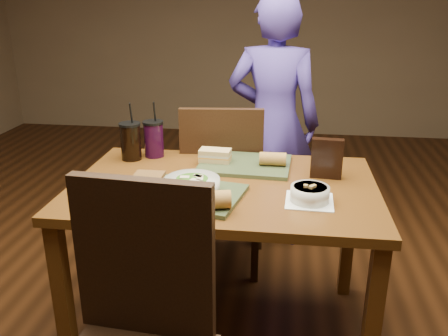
{
  "coord_description": "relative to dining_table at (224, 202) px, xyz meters",
  "views": [
    {
      "loc": [
        0.25,
        -1.87,
        1.51
      ],
      "look_at": [
        0.0,
        0.0,
        0.82
      ],
      "focal_mm": 38.0,
      "sensor_mm": 36.0,
      "label": 1
    }
  ],
  "objects": [
    {
      "name": "soup_bowl",
      "position": [
        0.36,
        -0.15,
        0.12
      ],
      "size": [
        0.19,
        0.19,
        0.07
      ],
      "color": "white",
      "rests_on": "dining_table"
    },
    {
      "name": "cup_cola",
      "position": [
        -0.49,
        0.26,
        0.18
      ],
      "size": [
        0.1,
        0.1,
        0.28
      ],
      "color": "black",
      "rests_on": "dining_table"
    },
    {
      "name": "chair_near",
      "position": [
        -0.16,
        -0.76,
        -0.09
      ],
      "size": [
        0.47,
        0.48,
        1.02
      ],
      "color": "black",
      "rests_on": "ground"
    },
    {
      "name": "tray_near",
      "position": [
        -0.12,
        -0.16,
        0.1
      ],
      "size": [
        0.47,
        0.4,
        0.02
      ],
      "primitive_type": "cube",
      "rotation": [
        0.0,
        0.0,
        -0.19
      ],
      "color": "#364227",
      "rests_on": "dining_table"
    },
    {
      "name": "chair_far",
      "position": [
        -0.07,
        0.51,
        -0.11
      ],
      "size": [
        0.47,
        0.47,
        0.98
      ],
      "color": "black",
      "rests_on": "ground"
    },
    {
      "name": "chip_bag",
      "position": [
        0.44,
        0.13,
        0.18
      ],
      "size": [
        0.14,
        0.05,
        0.18
      ],
      "primitive_type": "cube",
      "rotation": [
        0.0,
        0.0,
        -0.08
      ],
      "color": "black",
      "rests_on": "dining_table"
    },
    {
      "name": "cup_berry",
      "position": [
        -0.39,
        0.32,
        0.18
      ],
      "size": [
        0.1,
        0.1,
        0.28
      ],
      "color": "black",
      "rests_on": "dining_table"
    },
    {
      "name": "ground",
      "position": [
        0.0,
        0.0,
        -0.66
      ],
      "size": [
        6.0,
        6.0,
        0.0
      ],
      "primitive_type": "plane",
      "color": "#381C0B",
      "rests_on": "ground"
    },
    {
      "name": "tray_far",
      "position": [
        0.07,
        0.23,
        0.1
      ],
      "size": [
        0.44,
        0.34,
        0.02
      ],
      "primitive_type": "cube",
      "rotation": [
        0.0,
        0.0,
        -0.05
      ],
      "color": "#364227",
      "rests_on": "dining_table"
    },
    {
      "name": "baguette_near",
      "position": [
        -0.0,
        -0.3,
        0.14
      ],
      "size": [
        0.15,
        0.1,
        0.07
      ],
      "primitive_type": "cylinder",
      "rotation": [
        0.0,
        1.57,
        0.23
      ],
      "color": "#AD7533",
      "rests_on": "tray_near"
    },
    {
      "name": "baguette_far",
      "position": [
        0.2,
        0.21,
        0.14
      ],
      "size": [
        0.12,
        0.06,
        0.06
      ],
      "primitive_type": "cylinder",
      "rotation": [
        0.0,
        1.57,
        0.01
      ],
      "color": "#AD7533",
      "rests_on": "tray_far"
    },
    {
      "name": "dining_table",
      "position": [
        0.0,
        0.0,
        0.0
      ],
      "size": [
        1.3,
        0.85,
        0.75
      ],
      "color": "#5B3412",
      "rests_on": "ground"
    },
    {
      "name": "sandwich_near",
      "position": [
        -0.29,
        -0.12,
        0.14
      ],
      "size": [
        0.12,
        0.08,
        0.06
      ],
      "color": "#593819",
      "rests_on": "tray_near"
    },
    {
      "name": "sandwich_far",
      "position": [
        -0.07,
        0.23,
        0.14
      ],
      "size": [
        0.15,
        0.09,
        0.06
      ],
      "color": "tan",
      "rests_on": "tray_far"
    },
    {
      "name": "diner",
      "position": [
        0.18,
        0.95,
        0.11
      ],
      "size": [
        0.6,
        0.42,
        1.55
      ],
      "primitive_type": "imported",
      "rotation": [
        0.0,
        0.0,
        3.05
      ],
      "color": "#47348F",
      "rests_on": "ground"
    },
    {
      "name": "salad_bowl",
      "position": [
        -0.1,
        -0.17,
        0.15
      ],
      "size": [
        0.22,
        0.22,
        0.07
      ],
      "color": "silver",
      "rests_on": "tray_near"
    }
  ]
}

